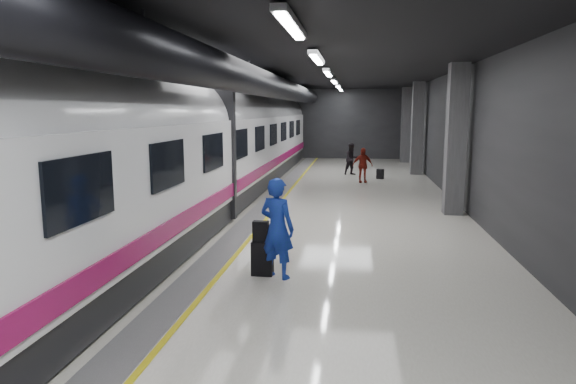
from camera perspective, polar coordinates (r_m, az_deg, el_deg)
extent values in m
plane|color=silver|center=(14.34, 0.98, -3.52)|extent=(40.00, 40.00, 0.00)
cube|color=black|center=(14.06, 1.03, 14.67)|extent=(10.00, 40.00, 0.02)
cube|color=#28282B|center=(33.95, 4.91, 7.55)|extent=(10.00, 0.02, 4.50)
cube|color=#28282B|center=(15.42, -17.88, 5.38)|extent=(0.02, 40.00, 4.50)
cube|color=#28282B|center=(14.34, 21.35, 4.95)|extent=(0.02, 40.00, 4.50)
cube|color=slate|center=(14.55, -4.31, -3.34)|extent=(0.65, 39.80, 0.01)
cube|color=yellow|center=(14.47, -2.76, -3.39)|extent=(0.10, 39.80, 0.01)
cylinder|color=black|center=(14.23, -4.31, 12.36)|extent=(0.80, 38.00, 0.80)
cube|color=silver|center=(8.07, 0.37, 18.17)|extent=(0.22, 2.60, 0.10)
cube|color=silver|center=(13.01, 3.23, 14.68)|extent=(0.22, 2.60, 0.10)
cube|color=silver|center=(17.98, 4.48, 13.10)|extent=(0.22, 2.60, 0.10)
cube|color=silver|center=(22.96, 5.18, 12.21)|extent=(0.22, 2.60, 0.10)
cube|color=silver|center=(27.95, 5.63, 11.63)|extent=(0.22, 2.60, 0.10)
cube|color=silver|center=(31.94, 5.89, 11.30)|extent=(0.22, 2.60, 0.10)
cube|color=#515154|center=(16.20, 18.14, 5.52)|extent=(0.55, 0.55, 4.50)
cube|color=#515154|center=(26.09, 14.16, 6.86)|extent=(0.55, 0.55, 4.50)
cube|color=#515154|center=(32.05, 12.96, 7.27)|extent=(0.55, 0.55, 4.50)
cube|color=black|center=(14.98, -11.46, -1.79)|extent=(2.80, 38.00, 0.60)
cube|color=white|center=(14.79, -11.63, 3.54)|extent=(2.90, 38.00, 2.20)
cylinder|color=white|center=(14.73, -11.75, 7.22)|extent=(2.80, 38.00, 2.80)
cube|color=#910D4C|center=(14.47, -6.03, 0.37)|extent=(0.04, 38.00, 0.35)
cube|color=black|center=(14.77, -11.66, 4.51)|extent=(3.05, 0.25, 3.80)
cube|color=black|center=(6.87, -21.99, 0.26)|extent=(0.05, 1.60, 0.85)
cube|color=black|center=(9.57, -13.17, 2.99)|extent=(0.05, 1.60, 0.85)
cube|color=black|center=(12.41, -8.28, 4.47)|extent=(0.05, 1.60, 0.85)
cube|color=black|center=(15.31, -5.22, 5.38)|extent=(0.05, 1.60, 0.85)
cube|color=black|center=(18.25, -3.13, 5.99)|extent=(0.05, 1.60, 0.85)
cube|color=black|center=(21.20, -1.62, 6.42)|extent=(0.05, 1.60, 0.85)
cube|color=black|center=(24.16, -0.48, 6.75)|extent=(0.05, 1.60, 0.85)
cube|color=black|center=(27.13, 0.41, 7.00)|extent=(0.05, 1.60, 0.85)
cube|color=black|center=(30.11, 1.13, 7.20)|extent=(0.05, 1.60, 0.85)
imported|color=#1721AC|center=(9.58, -1.22, -4.04)|extent=(0.82, 0.69, 1.91)
cube|color=black|center=(9.89, -2.85, -7.36)|extent=(0.41, 0.26, 0.66)
cube|color=black|center=(9.75, -3.05, -4.39)|extent=(0.30, 0.17, 0.39)
imported|color=black|center=(25.27, 7.10, 3.67)|extent=(0.95, 0.87, 1.56)
imported|color=maroon|center=(22.63, 8.28, 2.96)|extent=(0.94, 0.54, 1.52)
cube|color=black|center=(24.02, 10.20, 1.99)|extent=(0.36, 0.31, 0.45)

